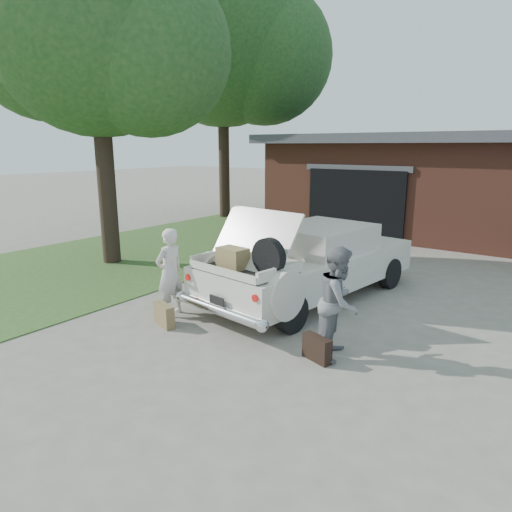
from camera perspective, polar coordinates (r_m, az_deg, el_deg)
The scene contains 10 objects.
ground at distance 7.61m, azimuth -2.69°, elevation -8.94°, with size 90.00×90.00×0.00m, color gray.
grass_strip at distance 13.36m, azimuth -13.12°, elevation 0.68°, with size 6.00×16.00×0.02m, color #2D4C1E.
house at distance 17.33m, azimuth 24.80°, elevation 8.24°, with size 12.80×7.80×3.30m.
tree_left at distance 12.18m, azimuth -19.25°, elevation 24.77°, with size 5.90×5.13×8.23m.
tree_back at distance 19.48m, azimuth -4.00°, elevation 24.97°, with size 7.91×6.88×10.51m.
sedan at distance 8.92m, azimuth 6.74°, elevation -0.71°, with size 2.52×5.14×1.87m.
woman_left at distance 8.07m, azimuth -10.74°, elevation -2.01°, with size 0.57×0.37×1.55m, color silver.
woman_right at distance 6.51m, azimuth 10.33°, elevation -5.68°, with size 0.77×0.60×1.58m, color slate.
suitcase_left at distance 7.77m, azimuth -11.40°, elevation -7.24°, with size 0.48×0.15×0.37m, color olive.
suitcase_right at distance 6.51m, azimuth 7.62°, elevation -11.38°, with size 0.46×0.15×0.36m, color black.
Camera 1 is at (4.42, -5.47, 2.92)m, focal length 32.00 mm.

